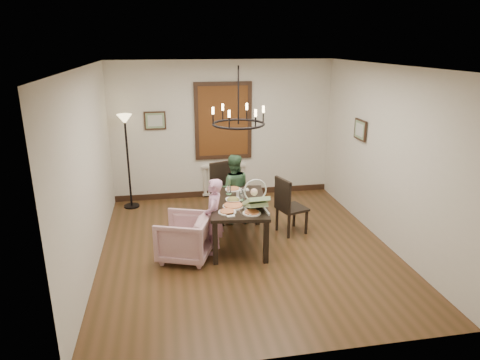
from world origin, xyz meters
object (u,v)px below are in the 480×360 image
object	(u,v)px
seated_man	(233,195)
baby_bouncer	(256,200)
armchair	(184,237)
elderly_woman	(214,223)
drinking_glass	(242,198)
chair_far	(227,192)
dining_table	(239,206)
floor_lamp	(128,163)
chair_right	(292,205)

from	to	relation	value
seated_man	baby_bouncer	size ratio (longest dim) A/B	2.06
armchair	baby_bouncer	xyz separation A→B (m)	(1.07, -0.06, 0.54)
elderly_woman	baby_bouncer	bearing A→B (deg)	92.46
drinking_glass	baby_bouncer	bearing A→B (deg)	-69.03
baby_bouncer	seated_man	bearing A→B (deg)	92.92
chair_far	drinking_glass	xyz separation A→B (m)	(0.08, -1.00, 0.26)
chair_far	elderly_woman	bearing A→B (deg)	-127.05
armchair	seated_man	world-z (taller)	seated_man
chair_far	seated_man	distance (m)	0.13
baby_bouncer	chair_far	bearing A→B (deg)	96.34
armchair	baby_bouncer	world-z (taller)	baby_bouncer
chair_far	armchair	size ratio (longest dim) A/B	1.43
dining_table	elderly_woman	size ratio (longest dim) A/B	1.65
elderly_woman	seated_man	xyz separation A→B (m)	(0.48, 1.11, 0.03)
chair_far	floor_lamp	distance (m)	2.07
chair_far	baby_bouncer	distance (m)	1.44
drinking_glass	floor_lamp	bearing A→B (deg)	133.02
dining_table	chair_right	xyz separation A→B (m)	(0.96, 0.23, -0.13)
dining_table	baby_bouncer	size ratio (longest dim) A/B	3.22
elderly_woman	drinking_glass	distance (m)	0.60
seated_man	elderly_woman	bearing A→B (deg)	71.62
dining_table	floor_lamp	size ratio (longest dim) A/B	0.91
elderly_woman	chair_right	bearing A→B (deg)	127.41
armchair	chair_far	bearing A→B (deg)	167.26
floor_lamp	armchair	bearing A→B (deg)	-68.08
baby_bouncer	drinking_glass	distance (m)	0.41
baby_bouncer	floor_lamp	bearing A→B (deg)	127.23
baby_bouncer	armchair	bearing A→B (deg)	173.99
chair_right	seated_man	bearing A→B (deg)	38.04
dining_table	elderly_woman	xyz separation A→B (m)	(-0.43, -0.27, -0.14)
drinking_glass	floor_lamp	world-z (taller)	floor_lamp
armchair	drinking_glass	world-z (taller)	drinking_glass
chair_far	elderly_woman	size ratio (longest dim) A/B	1.08
dining_table	seated_man	bearing A→B (deg)	93.91
elderly_woman	baby_bouncer	xyz separation A→B (m)	(0.62, -0.17, 0.39)
armchair	elderly_woman	world-z (taller)	elderly_woman
dining_table	drinking_glass	bearing A→B (deg)	-50.99
armchair	floor_lamp	distance (m)	2.55
dining_table	baby_bouncer	bearing A→B (deg)	-59.98
armchair	drinking_glass	size ratio (longest dim) A/B	4.87
armchair	drinking_glass	xyz separation A→B (m)	(0.93, 0.32, 0.46)
dining_table	elderly_woman	bearing A→B (deg)	-140.16
armchair	seated_man	bearing A→B (deg)	162.42
drinking_glass	armchair	bearing A→B (deg)	-160.92
seated_man	drinking_glass	world-z (taller)	seated_man
dining_table	drinking_glass	distance (m)	0.18
seated_man	baby_bouncer	xyz separation A→B (m)	(0.13, -1.28, 0.36)
elderly_woman	seated_man	distance (m)	1.22
dining_table	floor_lamp	world-z (taller)	floor_lamp
drinking_glass	elderly_woman	bearing A→B (deg)	-155.87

